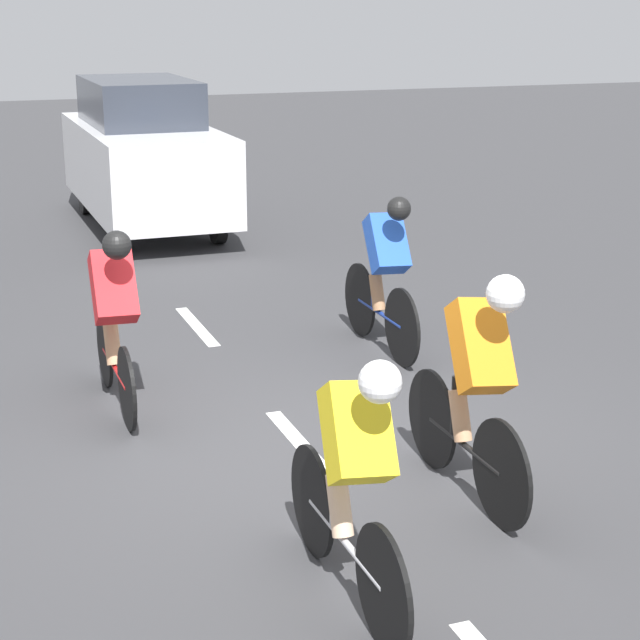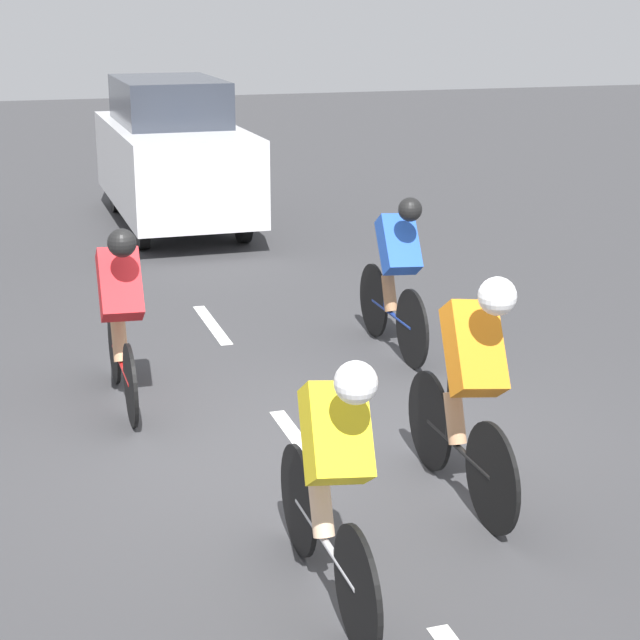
% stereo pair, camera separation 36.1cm
% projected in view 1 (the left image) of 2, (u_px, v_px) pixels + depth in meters
% --- Properties ---
extents(ground_plane, '(60.00, 60.00, 0.00)m').
position_uv_depth(ground_plane, '(306.00, 450.00, 7.79)').
color(ground_plane, '#38383A').
extents(lane_stripe_mid, '(0.12, 1.40, 0.01)m').
position_uv_depth(lane_stripe_mid, '(302.00, 445.00, 7.87)').
color(lane_stripe_mid, white).
rests_on(lane_stripe_mid, ground).
extents(lane_stripe_far, '(0.12, 1.40, 0.01)m').
position_uv_depth(lane_stripe_far, '(197.00, 326.00, 10.74)').
color(lane_stripe_far, white).
rests_on(lane_stripe_far, ground).
extents(cyclist_blue, '(0.35, 1.70, 1.50)m').
position_uv_depth(cyclist_blue, '(385.00, 271.00, 9.75)').
color(cyclist_blue, black).
rests_on(cyclist_blue, ground).
extents(cyclist_yellow, '(0.37, 1.71, 1.46)m').
position_uv_depth(cyclist_yellow, '(354.00, 473.00, 5.60)').
color(cyclist_yellow, black).
rests_on(cyclist_yellow, ground).
extents(cyclist_red, '(0.34, 1.68, 1.51)m').
position_uv_depth(cyclist_red, '(114.00, 314.00, 8.34)').
color(cyclist_red, black).
rests_on(cyclist_red, ground).
extents(cyclist_orange, '(0.38, 1.67, 1.57)m').
position_uv_depth(cyclist_orange, '(477.00, 380.00, 6.79)').
color(cyclist_orange, black).
rests_on(cyclist_orange, ground).
extents(support_car, '(1.70, 4.42, 2.09)m').
position_uv_depth(support_car, '(144.00, 154.00, 15.17)').
color(support_car, black).
rests_on(support_car, ground).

